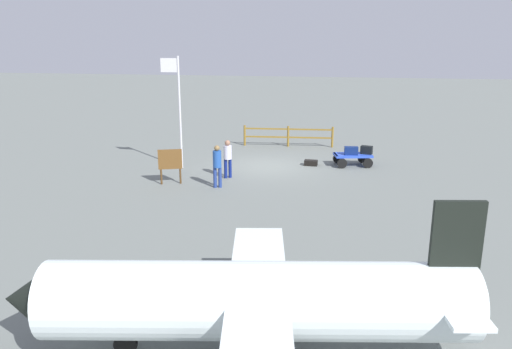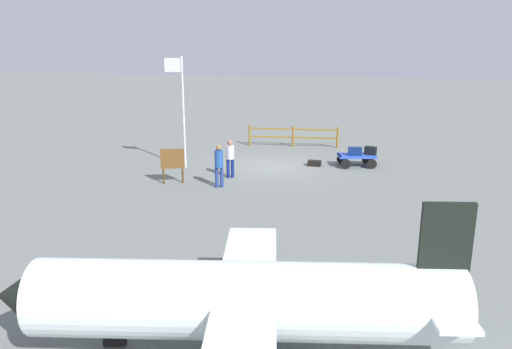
{
  "view_description": "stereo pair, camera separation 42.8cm",
  "coord_description": "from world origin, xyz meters",
  "px_view_note": "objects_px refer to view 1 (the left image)",
  "views": [
    {
      "loc": [
        -3.67,
        22.2,
        5.69
      ],
      "look_at": [
        -0.56,
        6.0,
        1.22
      ],
      "focal_mm": 34.75,
      "sensor_mm": 36.0,
      "label": 1
    },
    {
      "loc": [
        -4.09,
        22.12,
        5.69
      ],
      "look_at": [
        -0.56,
        6.0,
        1.22
      ],
      "focal_mm": 34.75,
      "sensor_mm": 36.0,
      "label": 2
    }
  ],
  "objects_px": {
    "luggage_cart": "(352,157)",
    "suitcase_maroon": "(351,151)",
    "suitcase_tan": "(311,163)",
    "signboard": "(170,162)",
    "worker_lead": "(217,163)",
    "worker_trailing": "(228,156)",
    "suitcase_navy": "(367,150)",
    "flagpole": "(178,103)",
    "airplane_near": "(242,300)"
  },
  "relations": [
    {
      "from": "suitcase_maroon",
      "to": "airplane_near",
      "type": "height_order",
      "value": "airplane_near"
    },
    {
      "from": "worker_lead",
      "to": "suitcase_navy",
      "type": "bearing_deg",
      "value": -140.74
    },
    {
      "from": "worker_lead",
      "to": "worker_trailing",
      "type": "distance_m",
      "value": 1.49
    },
    {
      "from": "suitcase_maroon",
      "to": "suitcase_tan",
      "type": "relative_size",
      "value": 1.05
    },
    {
      "from": "suitcase_maroon",
      "to": "worker_trailing",
      "type": "bearing_deg",
      "value": 30.39
    },
    {
      "from": "suitcase_navy",
      "to": "flagpole",
      "type": "bearing_deg",
      "value": 13.81
    },
    {
      "from": "airplane_near",
      "to": "suitcase_navy",
      "type": "bearing_deg",
      "value": -99.55
    },
    {
      "from": "suitcase_maroon",
      "to": "airplane_near",
      "type": "distance_m",
      "value": 15.17
    },
    {
      "from": "worker_lead",
      "to": "airplane_near",
      "type": "xyz_separation_m",
      "value": [
        -3.33,
        10.54,
        0.16
      ]
    },
    {
      "from": "worker_lead",
      "to": "airplane_near",
      "type": "bearing_deg",
      "value": 107.51
    },
    {
      "from": "suitcase_tan",
      "to": "worker_lead",
      "type": "height_order",
      "value": "worker_lead"
    },
    {
      "from": "worker_trailing",
      "to": "signboard",
      "type": "relative_size",
      "value": 1.14
    },
    {
      "from": "worker_lead",
      "to": "signboard",
      "type": "height_order",
      "value": "worker_lead"
    },
    {
      "from": "airplane_near",
      "to": "flagpole",
      "type": "bearing_deg",
      "value": -66.18
    },
    {
      "from": "suitcase_maroon",
      "to": "suitcase_tan",
      "type": "height_order",
      "value": "suitcase_maroon"
    },
    {
      "from": "worker_lead",
      "to": "worker_trailing",
      "type": "bearing_deg",
      "value": -92.1
    },
    {
      "from": "suitcase_maroon",
      "to": "flagpole",
      "type": "relative_size",
      "value": 0.13
    },
    {
      "from": "suitcase_navy",
      "to": "signboard",
      "type": "bearing_deg",
      "value": 30.66
    },
    {
      "from": "luggage_cart",
      "to": "worker_trailing",
      "type": "distance_m",
      "value": 6.14
    },
    {
      "from": "luggage_cart",
      "to": "signboard",
      "type": "height_order",
      "value": "signboard"
    },
    {
      "from": "luggage_cart",
      "to": "worker_trailing",
      "type": "relative_size",
      "value": 1.15
    },
    {
      "from": "luggage_cart",
      "to": "suitcase_navy",
      "type": "height_order",
      "value": "suitcase_navy"
    },
    {
      "from": "signboard",
      "to": "suitcase_navy",
      "type": "bearing_deg",
      "value": -149.34
    },
    {
      "from": "suitcase_tan",
      "to": "flagpole",
      "type": "height_order",
      "value": "flagpole"
    },
    {
      "from": "flagpole",
      "to": "signboard",
      "type": "height_order",
      "value": "flagpole"
    },
    {
      "from": "suitcase_tan",
      "to": "airplane_near",
      "type": "xyz_separation_m",
      "value": [
        0.05,
        14.88,
        1.04
      ]
    },
    {
      "from": "suitcase_tan",
      "to": "flagpole",
      "type": "bearing_deg",
      "value": 14.94
    },
    {
      "from": "luggage_cart",
      "to": "suitcase_maroon",
      "type": "relative_size",
      "value": 2.89
    },
    {
      "from": "flagpole",
      "to": "suitcase_navy",
      "type": "bearing_deg",
      "value": -166.19
    },
    {
      "from": "suitcase_tan",
      "to": "signboard",
      "type": "xyz_separation_m",
      "value": [
        5.39,
        4.2,
        0.81
      ]
    },
    {
      "from": "suitcase_maroon",
      "to": "airplane_near",
      "type": "relative_size",
      "value": 0.08
    },
    {
      "from": "suitcase_tan",
      "to": "suitcase_navy",
      "type": "bearing_deg",
      "value": -168.85
    },
    {
      "from": "worker_lead",
      "to": "worker_trailing",
      "type": "height_order",
      "value": "worker_lead"
    },
    {
      "from": "signboard",
      "to": "flagpole",
      "type": "bearing_deg",
      "value": -78.6
    },
    {
      "from": "flagpole",
      "to": "suitcase_tan",
      "type": "bearing_deg",
      "value": -165.06
    },
    {
      "from": "worker_lead",
      "to": "signboard",
      "type": "bearing_deg",
      "value": -3.79
    },
    {
      "from": "luggage_cart",
      "to": "suitcase_maroon",
      "type": "height_order",
      "value": "suitcase_maroon"
    },
    {
      "from": "luggage_cart",
      "to": "flagpole",
      "type": "relative_size",
      "value": 0.37
    },
    {
      "from": "suitcase_maroon",
      "to": "worker_trailing",
      "type": "xyz_separation_m",
      "value": [
        5.15,
        3.02,
        0.21
      ]
    },
    {
      "from": "suitcase_navy",
      "to": "airplane_near",
      "type": "distance_m",
      "value": 15.6
    },
    {
      "from": "suitcase_maroon",
      "to": "worker_lead",
      "type": "bearing_deg",
      "value": 40.87
    },
    {
      "from": "signboard",
      "to": "suitcase_maroon",
      "type": "bearing_deg",
      "value": -148.81
    },
    {
      "from": "worker_lead",
      "to": "airplane_near",
      "type": "relative_size",
      "value": 0.2
    },
    {
      "from": "suitcase_tan",
      "to": "airplane_near",
      "type": "bearing_deg",
      "value": 89.83
    },
    {
      "from": "airplane_near",
      "to": "signboard",
      "type": "xyz_separation_m",
      "value": [
        5.34,
        -10.68,
        -0.23
      ]
    },
    {
      "from": "worker_trailing",
      "to": "flagpole",
      "type": "bearing_deg",
      "value": -26.08
    },
    {
      "from": "worker_lead",
      "to": "signboard",
      "type": "distance_m",
      "value": 2.02
    },
    {
      "from": "luggage_cart",
      "to": "worker_trailing",
      "type": "height_order",
      "value": "worker_trailing"
    },
    {
      "from": "luggage_cart",
      "to": "suitcase_maroon",
      "type": "xyz_separation_m",
      "value": [
        0.07,
        0.16,
        0.35
      ]
    },
    {
      "from": "suitcase_tan",
      "to": "worker_trailing",
      "type": "distance_m",
      "value": 4.45
    }
  ]
}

